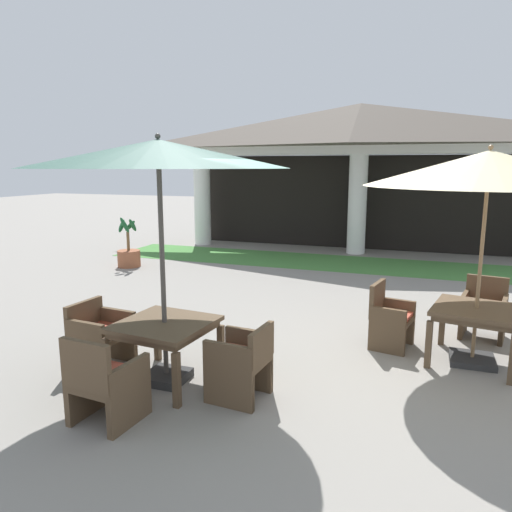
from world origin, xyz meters
The scene contains 13 objects.
ground_plane centered at (0.00, 0.00, 0.00)m, with size 60.00×60.00×0.00m, color gray.
background_pavilion centered at (0.00, 8.44, 3.16)m, with size 10.76×2.76×4.09m.
lawn_strip centered at (0.00, 6.76, 0.00)m, with size 12.56×2.13×0.01m, color #47843D.
patio_table_near_foreground centered at (-0.90, -0.68, 0.62)m, with size 1.08×1.08×0.71m.
patio_umbrella_near_foreground centered at (-0.90, -0.68, 2.53)m, with size 2.80×2.80×2.77m.
patio_chair_near_foreground_south centered at (-1.00, -1.65, 0.40)m, with size 0.63×0.64×0.89m.
patio_chair_near_foreground_east centered at (0.06, -0.77, 0.40)m, with size 0.62×0.59×0.81m.
patio_chair_near_foreground_west centered at (-1.87, -0.58, 0.40)m, with size 0.64×0.66×0.80m.
patio_table_mid_left centered at (2.46, 1.07, 0.62)m, with size 1.15×1.15×0.71m.
patio_umbrella_mid_left centered at (2.46, 1.07, 2.39)m, with size 2.87×2.87×2.68m.
patio_chair_mid_left_west centered at (1.42, 1.28, 0.40)m, with size 0.59×0.64×0.88m.
patio_chair_mid_left_north centered at (2.67, 2.11, 0.40)m, with size 0.67×0.62×0.87m.
potted_palm_left_edge centered at (-4.99, 4.62, 0.30)m, with size 0.55×0.55×1.24m.
Camera 1 is at (1.78, -5.17, 2.43)m, focal length 33.49 mm.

